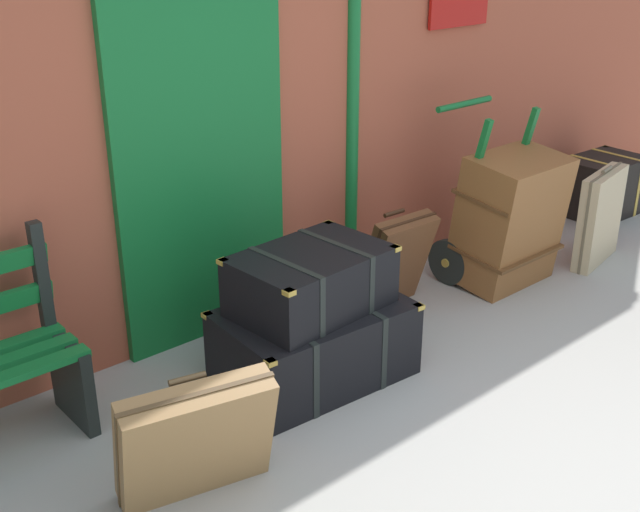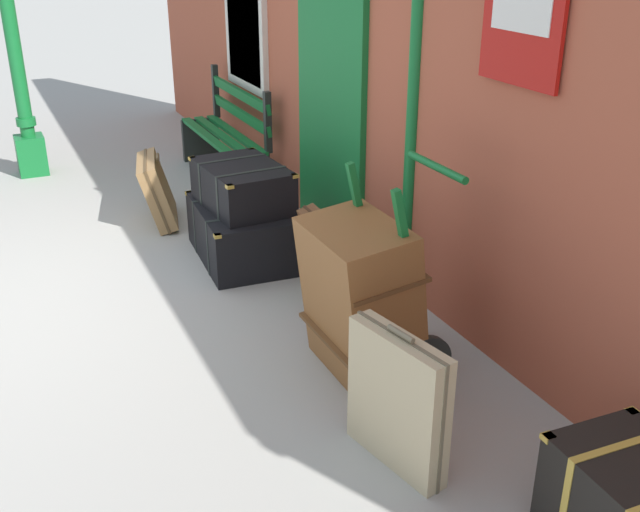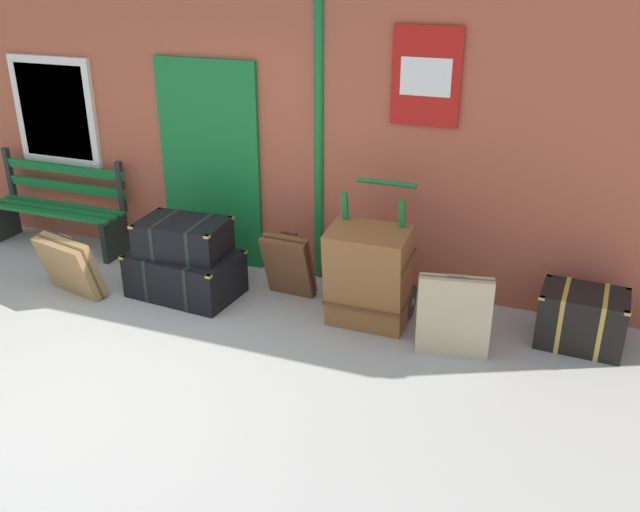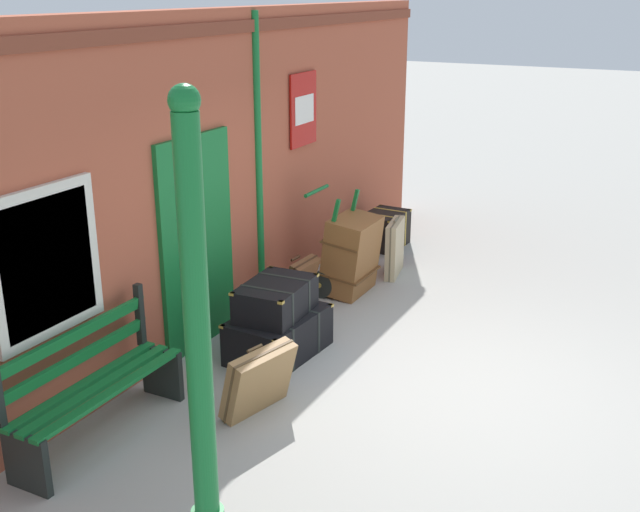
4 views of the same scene
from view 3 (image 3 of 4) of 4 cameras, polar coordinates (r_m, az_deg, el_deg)
The scene contains 11 objects.
ground_plane at distance 5.59m, azimuth -18.43°, elevation -10.18°, with size 60.00×60.00×0.00m, color #A3A099.
brick_facade at distance 7.00m, azimuth -6.85°, elevation 11.97°, with size 10.40×0.35×3.20m.
platform_bench at distance 8.12m, azimuth -20.83°, elevation 3.75°, with size 1.60×0.43×1.01m.
steamer_trunk_base at distance 6.69m, azimuth -11.08°, elevation -1.46°, with size 1.05×0.72×0.43m.
steamer_trunk_middle at distance 6.56m, azimuth -11.26°, elevation 1.55°, with size 0.84×0.60×0.33m.
porters_trolley at distance 6.17m, azimuth 4.49°, elevation -2.63°, with size 0.71×0.63×1.19m.
large_brown_trunk at distance 5.94m, azimuth 4.04°, elevation -1.69°, with size 0.70×0.54×0.93m.
suitcase_slate at distance 6.94m, azimuth -20.00°, elevation -0.80°, with size 0.72×0.45×0.60m.
suitcase_olive at distance 6.47m, azimuth -2.62°, elevation -0.81°, with size 0.48×0.34×0.66m.
suitcase_cream at distance 5.64m, azimuth 11.01°, elevation -4.93°, with size 0.60×0.24×0.72m.
corner_trunk at distance 6.12m, azimuth 20.85°, elevation -4.86°, with size 0.71×0.52×0.49m.
Camera 3 is at (3.21, -3.45, 3.01)m, focal length 38.65 mm.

